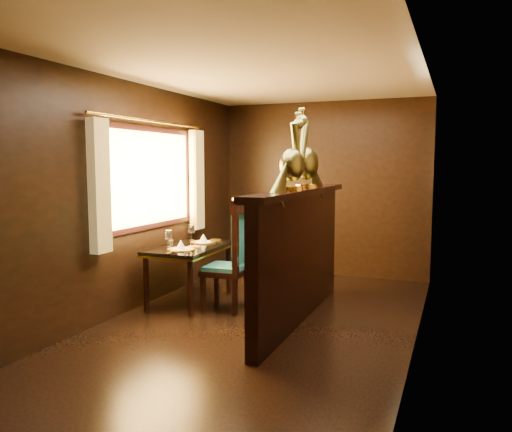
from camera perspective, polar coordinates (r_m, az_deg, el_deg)
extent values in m
plane|color=black|center=(5.16, 0.43, -12.24)|extent=(5.00, 5.00, 0.00)
cube|color=black|center=(7.30, 7.71, 3.07)|extent=(3.00, 0.04, 2.50)
cube|color=black|center=(2.76, -19.05, -1.94)|extent=(3.00, 0.04, 2.50)
cube|color=black|center=(5.64, -13.87, 2.11)|extent=(0.04, 5.00, 2.50)
cube|color=black|center=(4.58, 18.15, 1.12)|extent=(0.04, 5.00, 2.50)
cube|color=beige|center=(4.98, 0.45, 16.22)|extent=(3.00, 5.00, 0.04)
cube|color=#FFC672|center=(5.88, -12.17, 4.25)|extent=(0.01, 1.70, 1.05)
cube|color=#FEAF45|center=(5.05, -17.46, 3.27)|extent=(0.10, 0.22, 1.30)
cube|color=#FEAF45|center=(6.66, -6.77, 4.10)|extent=(0.10, 0.22, 1.30)
cylinder|color=gold|center=(5.85, -11.69, 10.57)|extent=(0.03, 2.20, 0.03)
cube|color=black|center=(5.17, 5.03, -4.79)|extent=(0.12, 2.60, 1.30)
cube|color=#363618|center=(5.18, 4.34, -4.20)|extent=(0.02, 2.20, 0.95)
cube|color=black|center=(5.09, 5.10, 2.76)|extent=(0.26, 2.70, 0.06)
cube|color=black|center=(5.84, -7.60, -3.61)|extent=(0.69, 1.13, 0.04)
cube|color=gold|center=(5.84, -7.59, -3.90)|extent=(0.71, 1.15, 0.02)
cylinder|color=black|center=(5.63, -12.44, -7.63)|extent=(0.06, 0.06, 0.61)
cylinder|color=black|center=(5.35, -7.48, -8.24)|extent=(0.06, 0.06, 0.61)
cylinder|color=black|center=(6.46, -7.61, -5.78)|extent=(0.06, 0.06, 0.61)
cylinder|color=black|center=(6.22, -3.14, -6.19)|extent=(0.06, 0.06, 0.61)
cylinder|color=gold|center=(5.59, -8.58, -3.77)|extent=(0.30, 0.30, 0.01)
cone|color=white|center=(5.59, -8.59, -3.23)|extent=(0.11, 0.11, 0.10)
cylinder|color=gold|center=(6.05, -6.03, -3.01)|extent=(0.30, 0.30, 0.01)
cone|color=white|center=(6.04, -6.03, -2.50)|extent=(0.11, 0.11, 0.10)
cylinder|color=silver|center=(5.95, -9.87, -2.98)|extent=(0.03, 0.03, 0.06)
cylinder|color=silver|center=(5.97, -9.62, -2.94)|extent=(0.03, 0.03, 0.06)
cube|color=black|center=(5.55, -3.53, -6.35)|extent=(0.47, 0.47, 0.06)
cube|color=#155560|center=(5.54, -3.54, -5.85)|extent=(0.43, 0.43, 0.05)
cube|color=#155560|center=(5.41, -1.64, -2.60)|extent=(0.05, 0.35, 0.58)
cube|color=black|center=(5.51, -6.07, -8.92)|extent=(0.05, 0.05, 0.40)
cube|color=black|center=(5.37, -2.42, -9.29)|extent=(0.05, 0.05, 0.40)
cube|color=black|center=(5.84, -4.52, -8.05)|extent=(0.05, 0.05, 0.40)
cube|color=black|center=(5.71, -1.06, -8.36)|extent=(0.05, 0.05, 0.40)
sphere|color=gold|center=(5.19, -2.37, 1.86)|extent=(0.07, 0.07, 0.07)
sphere|color=gold|center=(5.54, -0.98, 2.12)|extent=(0.07, 0.07, 0.07)
cube|color=black|center=(5.75, 2.10, -5.98)|extent=(0.53, 0.53, 0.06)
cube|color=#155560|center=(5.74, 2.10, -5.51)|extent=(0.48, 0.48, 0.05)
cube|color=#155560|center=(5.58, 3.77, -2.49)|extent=(0.11, 0.34, 0.57)
cube|color=black|center=(5.75, -0.46, -8.28)|extent=(0.05, 0.05, 0.39)
cube|color=black|center=(5.55, 2.64, -8.81)|extent=(0.05, 0.05, 0.39)
cube|color=black|center=(6.04, 1.58, -7.58)|extent=(0.05, 0.05, 0.39)
cube|color=black|center=(5.86, 4.59, -8.04)|extent=(0.05, 0.05, 0.39)
sphere|color=gold|center=(5.38, 2.78, 1.79)|extent=(0.07, 0.07, 0.07)
sphere|color=gold|center=(5.69, 4.76, 2.01)|extent=(0.07, 0.07, 0.07)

